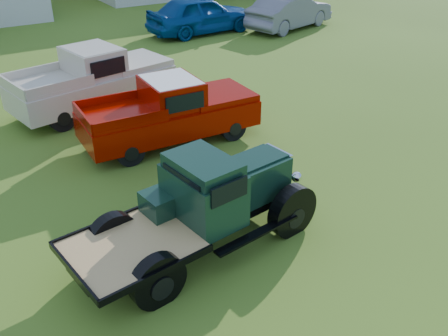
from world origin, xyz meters
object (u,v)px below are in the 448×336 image
misc_car_blue (201,14)px  red_pickup (169,111)px  vintage_flatbed (200,206)px  white_pickup (93,80)px  misc_car_grey (290,12)px

misc_car_blue → red_pickup: bearing=144.9°
vintage_flatbed → misc_car_blue: (8.19, 14.43, -0.06)m
white_pickup → misc_car_grey: size_ratio=1.03×
red_pickup → misc_car_grey: (10.77, 8.45, -0.07)m
misc_car_blue → misc_car_grey: misc_car_blue is taller
vintage_flatbed → red_pickup: (1.60, 4.48, -0.06)m
misc_car_grey → white_pickup: bearing=99.0°
red_pickup → misc_car_grey: bearing=40.4°
red_pickup → white_pickup: white_pickup is taller
white_pickup → misc_car_grey: 12.80m
white_pickup → red_pickup: bearing=-84.4°
vintage_flatbed → misc_car_grey: 17.90m
vintage_flatbed → misc_car_grey: vintage_flatbed is taller
misc_car_grey → misc_car_blue: bearing=55.7°
vintage_flatbed → red_pickup: vintage_flatbed is taller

